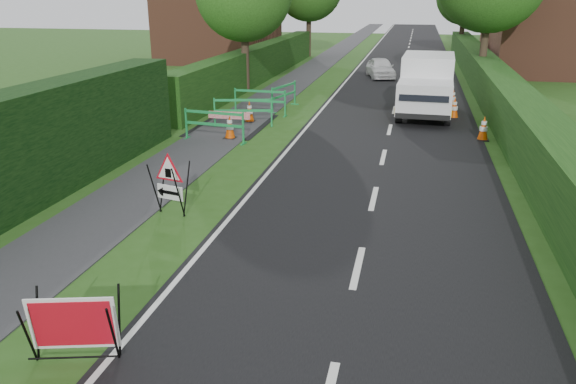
{
  "coord_description": "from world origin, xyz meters",
  "views": [
    {
      "loc": [
        3.22,
        -7.69,
        4.47
      ],
      "look_at": [
        0.94,
        2.49,
        0.75
      ],
      "focal_mm": 35.0,
      "sensor_mm": 36.0,
      "label": 1
    }
  ],
  "objects_px": {
    "red_rect_sign": "(73,325)",
    "works_van": "(426,84)",
    "triangle_sign": "(168,179)",
    "hatchback_car": "(381,68)"
  },
  "relations": [
    {
      "from": "red_rect_sign",
      "to": "works_van",
      "type": "height_order",
      "value": "works_van"
    },
    {
      "from": "triangle_sign",
      "to": "hatchback_car",
      "type": "relative_size",
      "value": 0.36
    },
    {
      "from": "triangle_sign",
      "to": "works_van",
      "type": "xyz_separation_m",
      "value": [
        5.31,
        11.81,
        0.38
      ]
    },
    {
      "from": "red_rect_sign",
      "to": "hatchback_car",
      "type": "distance_m",
      "value": 26.53
    },
    {
      "from": "red_rect_sign",
      "to": "works_van",
      "type": "bearing_deg",
      "value": 59.6
    },
    {
      "from": "hatchback_car",
      "to": "red_rect_sign",
      "type": "bearing_deg",
      "value": -107.93
    },
    {
      "from": "triangle_sign",
      "to": "works_van",
      "type": "distance_m",
      "value": 12.96
    },
    {
      "from": "red_rect_sign",
      "to": "triangle_sign",
      "type": "distance_m",
      "value": 5.02
    },
    {
      "from": "triangle_sign",
      "to": "red_rect_sign",
      "type": "bearing_deg",
      "value": -66.09
    },
    {
      "from": "triangle_sign",
      "to": "works_van",
      "type": "relative_size",
      "value": 0.23
    }
  ]
}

